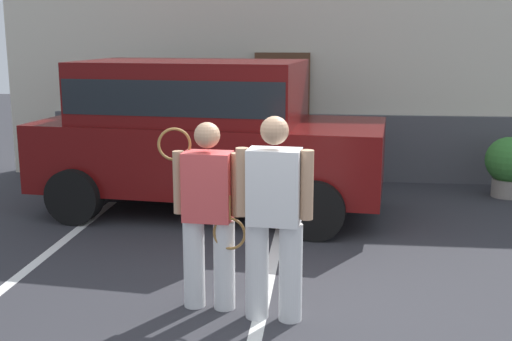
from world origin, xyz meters
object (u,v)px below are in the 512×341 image
Objects in this scene: parked_suv at (203,129)px; tennis_player_man at (208,213)px; tennis_player_woman at (273,217)px; potted_plant_by_porch at (509,164)px.

parked_suv is 2.86× the size of tennis_player_man.
potted_plant_by_porch is at bearing -119.07° from tennis_player_woman.
tennis_player_man is at bearing -130.16° from potted_plant_by_porch.
parked_suv is 3.26m from tennis_player_man.
tennis_player_woman reaches higher than tennis_player_man.
tennis_player_man is (0.64, -3.18, -0.27)m from parked_suv.
parked_suv is at bearing -74.58° from tennis_player_man.
parked_suv reaches higher than tennis_player_woman.
tennis_player_woman is (1.22, -3.36, -0.24)m from parked_suv.
tennis_player_man is 0.61m from tennis_player_woman.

